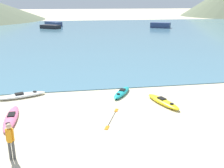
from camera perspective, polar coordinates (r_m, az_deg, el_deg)
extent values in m
plane|color=beige|center=(12.74, 11.18, -12.41)|extent=(400.00, 400.00, 0.00)
cube|color=teal|center=(53.76, -5.28, 10.95)|extent=(160.00, 70.00, 0.06)
ellipsoid|color=yellow|center=(17.09, 11.05, -3.78)|extent=(1.57, 3.08, 0.31)
cube|color=black|center=(17.14, 10.77, -3.06)|extent=(0.53, 0.63, 0.05)
cylinder|color=black|center=(16.45, 12.86, -4.16)|extent=(0.24, 0.24, 0.02)
ellipsoid|color=teal|center=(18.45, 2.15, -1.86)|extent=(1.90, 2.62, 0.29)
cube|color=black|center=(18.51, 2.29, -1.23)|extent=(0.54, 0.59, 0.05)
cylinder|color=black|center=(17.74, 1.38, -2.13)|extent=(0.22, 0.22, 0.02)
ellipsoid|color=#E5668C|center=(15.63, -21.10, -6.91)|extent=(0.77, 3.52, 0.25)
cube|color=black|center=(15.73, -21.07, -6.15)|extent=(0.38, 0.64, 0.05)
cylinder|color=black|center=(14.72, -21.72, -7.95)|extent=(0.23, 0.23, 0.02)
ellipsoid|color=white|center=(18.93, -19.04, -2.36)|extent=(3.27, 1.66, 0.27)
cube|color=black|center=(18.86, -19.56, -1.97)|extent=(0.67, 0.57, 0.05)
cylinder|color=black|center=(19.00, -16.48, -1.57)|extent=(0.27, 0.27, 0.02)
cylinder|color=#4C4C4C|center=(11.93, -21.32, -13.35)|extent=(0.12, 0.12, 0.82)
cylinder|color=#4C4C4C|center=(11.90, -20.62, -13.35)|extent=(0.12, 0.12, 0.82)
cube|color=orange|center=(11.58, -21.36, -10.35)|extent=(0.22, 0.25, 0.58)
cylinder|color=orange|center=(11.60, -21.97, -10.29)|extent=(0.09, 0.09, 0.55)
cylinder|color=orange|center=(11.55, -20.76, -10.28)|extent=(0.09, 0.09, 0.55)
sphere|color=tan|center=(11.40, -21.59, -8.53)|extent=(0.22, 0.22, 0.22)
cube|color=navy|center=(69.83, -12.64, 12.64)|extent=(4.59, 5.45, 1.12)
cube|color=navy|center=(65.20, 10.50, 12.48)|extent=(5.03, 4.09, 1.21)
cube|color=black|center=(64.11, -13.29, 12.05)|extent=(4.92, 4.35, 0.83)
cylinder|color=black|center=(14.82, -0.01, -7.49)|extent=(0.76, 1.76, 0.03)
cube|color=orange|center=(13.80, -1.11, -9.50)|extent=(0.34, 0.48, 0.03)
cube|color=orange|center=(15.86, 0.95, -5.73)|extent=(0.34, 0.48, 0.03)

